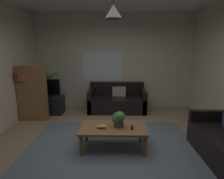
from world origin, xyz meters
TOP-DOWN VIEW (x-y plane):
  - floor at (0.00, 0.00)m, footprint 4.84×5.34m
  - rug at (0.00, -0.20)m, footprint 3.15×2.94m
  - wall_back at (0.00, 2.70)m, footprint 4.96×0.06m
  - window_pane at (-0.35, 2.67)m, footprint 1.19×0.01m
  - couch_under_window at (0.11, 2.20)m, footprint 1.66×0.81m
  - coffee_table at (0.03, 0.03)m, footprint 1.20×0.66m
  - book_on_table_0 at (-0.19, -0.01)m, footprint 0.12×0.10m
  - book_on_table_1 at (-0.18, -0.02)m, footprint 0.16×0.10m
  - remote_on_table_0 at (0.36, -0.01)m, footprint 0.07×0.16m
  - potted_plant_on_table at (0.12, 0.05)m, footprint 0.24×0.24m
  - tv_stand at (-1.87, 1.92)m, footprint 0.90×0.44m
  - tv at (-1.87, 1.90)m, footprint 0.79×0.16m
  - potted_palm_corner at (-2.04, 2.35)m, footprint 0.92×0.85m
  - bookshelf_corner at (-2.06, 1.43)m, footprint 0.70×0.31m
  - pendant_lamp at (0.03, 0.03)m, footprint 0.28×0.28m

SIDE VIEW (x-z plane):
  - floor at x=0.00m, z-range -0.02..0.00m
  - rug at x=0.00m, z-range 0.00..0.01m
  - tv_stand at x=-1.87m, z-range 0.00..0.50m
  - couch_under_window at x=0.11m, z-range -0.13..0.69m
  - coffee_table at x=0.03m, z-range 0.15..0.56m
  - remote_on_table_0 at x=0.36m, z-range 0.41..0.43m
  - book_on_table_0 at x=-0.19m, z-range 0.41..0.44m
  - book_on_table_1 at x=-0.18m, z-range 0.44..0.46m
  - potted_plant_on_table at x=0.12m, z-range 0.42..0.72m
  - potted_palm_corner at x=-2.04m, z-range -0.01..1.24m
  - bookshelf_corner at x=-2.06m, z-range 0.01..1.41m
  - tv at x=-1.87m, z-range 0.51..1.00m
  - window_pane at x=-0.35m, z-range 0.84..1.76m
  - wall_back at x=0.00m, z-range 0.00..2.88m
  - pendant_lamp at x=0.03m, z-range 2.07..2.68m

